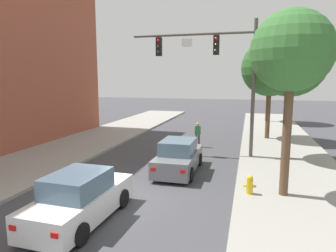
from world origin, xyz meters
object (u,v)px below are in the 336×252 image
traffic_signal_mast (217,63)px  car_lead_grey (179,157)px  fire_hydrant (250,185)px  street_tree_third (270,68)px  car_following_white (80,199)px  street_tree_nearest (292,52)px  pedestrian_crossing_road (198,133)px  street_tree_second (291,61)px  street_tree_farthest (270,59)px

traffic_signal_mast → car_lead_grey: bearing=-112.0°
fire_hydrant → street_tree_third: size_ratio=0.10×
car_following_white → street_tree_nearest: size_ratio=0.64×
traffic_signal_mast → pedestrian_crossing_road: 5.17m
street_tree_nearest → street_tree_third: 11.51m
traffic_signal_mast → car_following_white: traffic_signal_mast is taller
car_lead_grey → street_tree_third: size_ratio=0.59×
street_tree_second → street_tree_third: size_ratio=1.00×
traffic_signal_mast → pedestrian_crossing_road: size_ratio=4.57×
street_tree_nearest → street_tree_third: (-0.01, 11.51, -0.12)m
pedestrian_crossing_road → street_tree_nearest: size_ratio=0.24×
car_following_white → street_tree_farthest: (6.83, 24.87, 5.81)m
pedestrian_crossing_road → street_tree_nearest: street_tree_nearest is taller
street_tree_farthest → car_lead_grey: bearing=-104.8°
traffic_signal_mast → fire_hydrant: bearing=-71.7°
car_lead_grey → car_following_white: same height
fire_hydrant → street_tree_second: 7.98m
pedestrian_crossing_road → fire_hydrant: bearing=-67.5°
street_tree_nearest → fire_hydrant: bearing=-168.4°
fire_hydrant → street_tree_second: bearing=72.5°
traffic_signal_mast → car_lead_grey: (-1.39, -3.44, -4.64)m
car_following_white → street_tree_farthest: size_ratio=0.50×
fire_hydrant → street_tree_farthest: size_ratio=0.08×
car_following_white → street_tree_nearest: (6.39, 3.63, 4.66)m
traffic_signal_mast → fire_hydrant: 7.89m
car_lead_grey → street_tree_farthest: (5.01, 19.03, 5.81)m
street_tree_nearest → street_tree_farthest: 21.28m
street_tree_nearest → street_tree_second: street_tree_second is taller
car_lead_grey → car_following_white: 6.12m
fire_hydrant → street_tree_nearest: street_tree_nearest is taller
street_tree_second → street_tree_farthest: (-0.23, 15.47, 1.15)m
car_lead_grey → street_tree_nearest: bearing=-25.8°
traffic_signal_mast → street_tree_second: 3.85m
car_lead_grey → street_tree_second: (5.24, 3.56, 4.66)m
car_lead_grey → street_tree_nearest: 6.89m
car_lead_grey → street_tree_nearest: (4.57, -2.21, 4.66)m
street_tree_second → street_tree_third: street_tree_third is taller
street_tree_second → street_tree_nearest: bearing=-96.6°
traffic_signal_mast → car_following_white: (-3.21, -9.28, -4.64)m
pedestrian_crossing_road → street_tree_third: size_ratio=0.23×
street_tree_third → pedestrian_crossing_road: bearing=-141.5°
fire_hydrant → street_tree_farthest: 22.39m
street_tree_second → fire_hydrant: bearing=-107.5°
street_tree_second → pedestrian_crossing_road: bearing=158.2°
traffic_signal_mast → car_following_white: bearing=-109.1°
car_lead_grey → car_following_white: size_ratio=0.99×
pedestrian_crossing_road → street_tree_third: 7.29m
street_tree_second → traffic_signal_mast: bearing=-178.3°
pedestrian_crossing_road → street_tree_third: street_tree_third is taller
car_following_white → street_tree_second: bearing=53.1°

